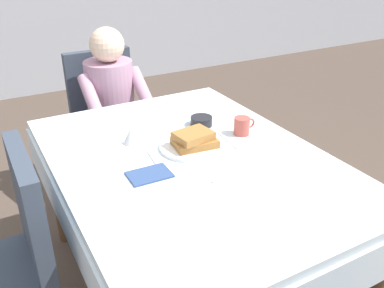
{
  "coord_description": "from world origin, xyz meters",
  "views": [
    {
      "loc": [
        -0.76,
        -1.38,
        1.6
      ],
      "look_at": [
        0.02,
        0.02,
        0.79
      ],
      "focal_mm": 38.78,
      "sensor_mm": 36.0,
      "label": 1
    }
  ],
  "objects": [
    {
      "name": "cup_coffee",
      "position": [
        0.33,
        0.09,
        0.78
      ],
      "size": [
        0.11,
        0.08,
        0.08
      ],
      "color": "#B24C42",
      "rests_on": "dining_table_main"
    },
    {
      "name": "spoon_near_edge",
      "position": [
        0.05,
        -0.22,
        0.74
      ],
      "size": [
        0.15,
        0.02,
        0.0
      ],
      "primitive_type": "cube",
      "rotation": [
        0.0,
        0.0,
        0.06
      ],
      "color": "silver",
      "rests_on": "dining_table_main"
    },
    {
      "name": "napkin_folded",
      "position": [
        -0.21,
        -0.05,
        0.74
      ],
      "size": [
        0.17,
        0.12,
        0.01
      ],
      "primitive_type": "cube",
      "rotation": [
        0.0,
        0.0,
        -0.03
      ],
      "color": "#334C7F",
      "rests_on": "dining_table_main"
    },
    {
      "name": "ground_plane",
      "position": [
        0.0,
        0.0,
        0.0
      ],
      "size": [
        14.0,
        14.0,
        0.0
      ],
      "primitive_type": "plane",
      "color": "brown"
    },
    {
      "name": "diner_person",
      "position": [
        -0.0,
        1.01,
        0.67
      ],
      "size": [
        0.4,
        0.43,
        1.12
      ],
      "rotation": [
        0.0,
        0.0,
        3.14
      ],
      "color": "#B2849E",
      "rests_on": "ground"
    },
    {
      "name": "plate_breakfast",
      "position": [
        0.04,
        0.07,
        0.75
      ],
      "size": [
        0.28,
        0.28,
        0.02
      ],
      "primitive_type": "cylinder",
      "color": "white",
      "rests_on": "dining_table_main"
    },
    {
      "name": "breakfast_stack",
      "position": [
        0.05,
        0.06,
        0.79
      ],
      "size": [
        0.2,
        0.15,
        0.07
      ],
      "color": "#A36B33",
      "rests_on": "plate_breakfast"
    },
    {
      "name": "dining_table_main",
      "position": [
        0.0,
        0.0,
        0.65
      ],
      "size": [
        1.12,
        1.52,
        0.74
      ],
      "color": "silver",
      "rests_on": "ground"
    },
    {
      "name": "chair_left_side",
      "position": [
        -0.77,
        0.0,
        0.53
      ],
      "size": [
        0.45,
        0.44,
        0.93
      ],
      "rotation": [
        0.0,
        0.0,
        1.57
      ],
      "color": "#384251",
      "rests_on": "ground"
    },
    {
      "name": "syrup_pitcher",
      "position": [
        -0.17,
        0.25,
        0.78
      ],
      "size": [
        0.08,
        0.08,
        0.07
      ],
      "color": "silver",
      "rests_on": "dining_table_main"
    },
    {
      "name": "chair_diner",
      "position": [
        -0.0,
        1.17,
        0.53
      ],
      "size": [
        0.44,
        0.45,
        0.93
      ],
      "rotation": [
        0.0,
        0.0,
        3.14
      ],
      "color": "#384251",
      "rests_on": "ground"
    },
    {
      "name": "bowl_butter",
      "position": [
        0.21,
        0.27,
        0.76
      ],
      "size": [
        0.11,
        0.11,
        0.04
      ],
      "primitive_type": "cylinder",
      "color": "black",
      "rests_on": "dining_table_main"
    },
    {
      "name": "fork_left_of_plate",
      "position": [
        -0.15,
        0.05,
        0.74
      ],
      "size": [
        0.03,
        0.18,
        0.0
      ],
      "primitive_type": "cube",
      "rotation": [
        0.0,
        0.0,
        1.46
      ],
      "color": "silver",
      "rests_on": "dining_table_main"
    },
    {
      "name": "knife_right_of_plate",
      "position": [
        0.23,
        0.05,
        0.74
      ],
      "size": [
        0.03,
        0.2,
        0.0
      ],
      "primitive_type": "cube",
      "rotation": [
        0.0,
        0.0,
        1.48
      ],
      "color": "silver",
      "rests_on": "dining_table_main"
    }
  ]
}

